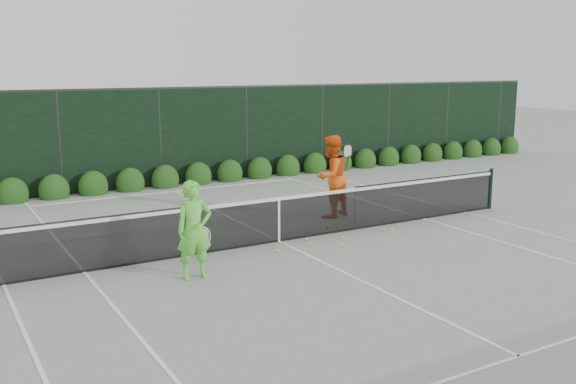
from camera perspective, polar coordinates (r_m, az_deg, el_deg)
ground at (r=13.85m, az=-0.81°, el=-4.43°), size 80.00×80.00×0.00m
tennis_net at (r=13.71m, az=-0.91°, el=-2.31°), size 12.90×0.10×1.07m
player_woman at (r=11.45m, az=-8.32°, el=-3.37°), size 0.69×0.46×1.77m
player_man at (r=15.91m, az=3.85°, el=1.40°), size 1.19×1.05×2.05m
court_lines at (r=13.85m, az=-0.81°, el=-4.41°), size 11.03×23.83×0.01m
windscreen_fence at (r=11.28m, az=5.96°, el=-0.24°), size 32.00×21.07×3.06m
hedge_row at (r=20.18m, az=-10.85°, el=1.07°), size 31.66×0.65×0.94m
tennis_balls at (r=14.15m, az=4.65°, el=-3.99°), size 3.17×1.44×0.07m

